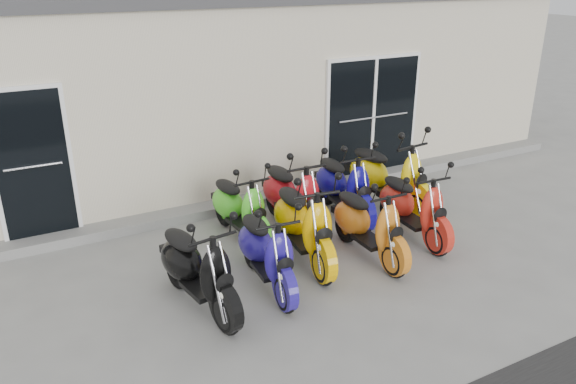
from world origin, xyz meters
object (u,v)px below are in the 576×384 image
at_px(scooter_back_green, 239,199).
at_px(scooter_back_yellow, 389,167).
at_px(scooter_front_orange_a, 303,214).
at_px(scooter_front_red, 414,198).
at_px(scooter_back_red, 292,187).
at_px(scooter_front_orange_b, 369,215).
at_px(scooter_front_black, 197,258).
at_px(scooter_front_blue, 266,242).
at_px(scooter_back_blue, 344,177).

distance_m(scooter_back_green, scooter_back_yellow, 2.59).
distance_m(scooter_front_orange_a, scooter_front_red, 1.77).
height_order(scooter_front_red, scooter_back_red, scooter_back_red).
xyz_separation_m(scooter_front_orange_b, scooter_back_green, (-1.32, 1.36, -0.01)).
relative_size(scooter_front_orange_b, scooter_back_red, 0.91).
xyz_separation_m(scooter_front_black, scooter_front_orange_b, (2.49, 0.09, -0.02)).
bearing_deg(scooter_front_black, scooter_front_blue, -5.99).
distance_m(scooter_front_red, scooter_back_red, 1.79).
bearing_deg(scooter_back_green, scooter_front_black, -133.01).
height_order(scooter_front_red, scooter_back_blue, scooter_back_blue).
distance_m(scooter_front_orange_a, scooter_front_orange_b, 0.90).
xyz_separation_m(scooter_front_red, scooter_back_blue, (-0.48, 1.11, 0.03)).
bearing_deg(scooter_back_blue, scooter_back_green, -177.36).
xyz_separation_m(scooter_front_orange_a, scooter_back_blue, (1.28, 0.96, -0.03)).
distance_m(scooter_front_orange_a, scooter_back_yellow, 2.27).
bearing_deg(scooter_front_orange_a, scooter_front_orange_b, -14.78).
bearing_deg(scooter_back_yellow, scooter_front_orange_a, -164.66).
xyz_separation_m(scooter_front_orange_a, scooter_front_orange_b, (0.83, -0.33, -0.06)).
relative_size(scooter_front_blue, scooter_front_red, 0.98).
height_order(scooter_front_blue, scooter_front_orange_a, scooter_front_orange_a).
xyz_separation_m(scooter_back_green, scooter_back_blue, (1.77, -0.07, 0.05)).
relative_size(scooter_front_orange_a, scooter_back_blue, 1.04).
relative_size(scooter_front_red, scooter_back_green, 1.03).
distance_m(scooter_front_black, scooter_front_blue, 0.91).
bearing_deg(scooter_front_orange_b, scooter_back_blue, 71.58).
bearing_deg(scooter_back_red, scooter_front_red, -35.83).
bearing_deg(scooter_front_orange_b, scooter_front_black, -177.38).
distance_m(scooter_front_black, scooter_front_orange_b, 2.49).
bearing_deg(scooter_back_green, scooter_back_red, -11.31).
bearing_deg(scooter_front_blue, scooter_front_red, 9.88).
bearing_deg(scooter_front_blue, scooter_back_yellow, 28.40).
xyz_separation_m(scooter_front_blue, scooter_back_blue, (2.02, 1.35, 0.05)).
height_order(scooter_front_black, scooter_front_orange_a, scooter_front_orange_a).
bearing_deg(scooter_front_black, scooter_back_blue, 16.66).
relative_size(scooter_front_black, scooter_back_blue, 0.98).
height_order(scooter_back_blue, scooter_back_yellow, scooter_back_yellow).
height_order(scooter_front_black, scooter_back_green, scooter_front_black).
xyz_separation_m(scooter_front_orange_b, scooter_back_blue, (0.45, 1.30, 0.04)).
bearing_deg(scooter_front_orange_b, scooter_front_blue, -177.74).
xyz_separation_m(scooter_front_orange_b, scooter_back_yellow, (1.26, 1.21, 0.10)).
bearing_deg(scooter_back_blue, scooter_back_yellow, -1.41).
bearing_deg(scooter_back_red, scooter_back_yellow, -0.61).
bearing_deg(scooter_front_blue, scooter_back_red, 55.08).
bearing_deg(scooter_front_black, scooter_front_red, -4.03).
bearing_deg(scooter_front_blue, scooter_back_green, 84.19).
height_order(scooter_front_blue, scooter_back_red, scooter_back_red).
bearing_deg(scooter_back_green, scooter_front_red, -31.91).
relative_size(scooter_back_red, scooter_back_blue, 1.04).
height_order(scooter_front_blue, scooter_back_blue, scooter_back_blue).
xyz_separation_m(scooter_front_black, scooter_front_orange_a, (1.65, 0.43, 0.04)).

